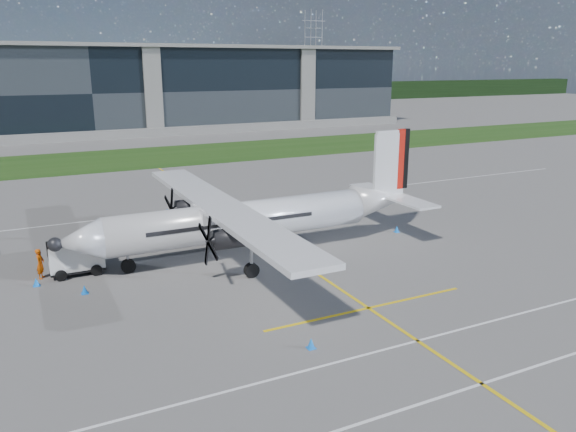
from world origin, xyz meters
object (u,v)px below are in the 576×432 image
object	(u,v)px
ground_crew_person	(40,262)
safety_cone_portwing	(311,343)
baggage_tug	(76,258)
safety_cone_stbdwing	(167,211)
turboprop_aircraft	(253,197)
pylon_east	(313,55)
safety_cone_nose_stbd	(71,267)
safety_cone_fwd	(36,282)
safety_cone_tail	(397,229)
safety_cone_nose_port	(84,289)

from	to	relation	value
ground_crew_person	safety_cone_portwing	xyz separation A→B (m)	(10.32, -14.58, -0.80)
baggage_tug	safety_cone_stbdwing	xyz separation A→B (m)	(8.45, 11.23, -0.75)
turboprop_aircraft	baggage_tug	distance (m)	11.56
ground_crew_person	pylon_east	bearing A→B (deg)	-11.08
safety_cone_nose_stbd	safety_cone_fwd	bearing A→B (deg)	-141.14
ground_crew_person	turboprop_aircraft	bearing A→B (deg)	-73.20
safety_cone_nose_stbd	turboprop_aircraft	bearing A→B (deg)	-9.23
safety_cone_portwing	safety_cone_stbdwing	world-z (taller)	same
turboprop_aircraft	safety_cone_tail	world-z (taller)	turboprop_aircraft
ground_crew_person	safety_cone_fwd	distance (m)	1.47
ground_crew_person	safety_cone_nose_stbd	xyz separation A→B (m)	(1.68, 0.45, -0.80)
baggage_tug	safety_cone_nose_port	xyz separation A→B (m)	(-0.01, -3.52, -0.75)
baggage_tug	turboprop_aircraft	bearing A→B (deg)	-6.94
pylon_east	safety_cone_fwd	xyz separation A→B (m)	(-97.41, -145.04, -14.75)
safety_cone_nose_port	safety_cone_portwing	world-z (taller)	same
ground_crew_person	safety_cone_nose_stbd	bearing A→B (deg)	-52.06
turboprop_aircraft	safety_cone_stbdwing	distance (m)	13.37
turboprop_aircraft	ground_crew_person	world-z (taller)	turboprop_aircraft
ground_crew_person	safety_cone_tail	distance (m)	24.78
ground_crew_person	safety_cone_tail	bearing A→B (deg)	-70.96
safety_cone_portwing	safety_cone_stbdwing	size ratio (longest dim) A/B	1.00
ground_crew_person	safety_cone_nose_stbd	distance (m)	1.91
ground_crew_person	safety_cone_fwd	bearing A→B (deg)	-173.60
turboprop_aircraft	pylon_east	bearing A→B (deg)	59.98
ground_crew_person	safety_cone_portwing	world-z (taller)	ground_crew_person
turboprop_aircraft	safety_cone_nose_stbd	distance (m)	12.15
baggage_tug	safety_cone_portwing	xyz separation A→B (m)	(8.31, -14.52, -0.75)
ground_crew_person	safety_cone_portwing	distance (m)	17.88
safety_cone_fwd	safety_cone_tail	xyz separation A→B (m)	(25.06, -0.50, 0.00)
safety_cone_nose_stbd	safety_cone_portwing	world-z (taller)	same
safety_cone_nose_stbd	baggage_tug	bearing A→B (deg)	-57.06
baggage_tug	safety_cone_portwing	bearing A→B (deg)	-60.21
safety_cone_nose_stbd	safety_cone_tail	bearing A→B (deg)	-5.29
turboprop_aircraft	baggage_tug	size ratio (longest dim) A/B	7.76
ground_crew_person	safety_cone_nose_port	bearing A→B (deg)	-127.95
safety_cone_tail	safety_cone_nose_stbd	bearing A→B (deg)	174.71
turboprop_aircraft	safety_cone_nose_port	size ratio (longest dim) A/B	51.67
pylon_east	safety_cone_portwing	world-z (taller)	pylon_east
safety_cone_fwd	safety_cone_portwing	bearing A→B (deg)	-51.46
turboprop_aircraft	safety_cone_tail	xyz separation A→B (m)	(11.59, -0.27, -3.63)
pylon_east	turboprop_aircraft	size ratio (longest dim) A/B	1.16
turboprop_aircraft	safety_cone_tail	bearing A→B (deg)	-1.34
safety_cone_tail	ground_crew_person	bearing A→B (deg)	176.10
safety_cone_fwd	safety_cone_nose_port	bearing A→B (deg)	-45.60
ground_crew_person	safety_cone_portwing	size ratio (longest dim) A/B	4.18
turboprop_aircraft	safety_cone_nose_port	bearing A→B (deg)	-168.96
ground_crew_person	safety_cone_portwing	bearing A→B (deg)	-121.78
safety_cone_nose_port	safety_cone_tail	distance (m)	22.80
ground_crew_person	safety_cone_nose_stbd	world-z (taller)	ground_crew_person
turboprop_aircraft	safety_cone_stbdwing	xyz separation A→B (m)	(-2.66, 12.59, -3.63)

